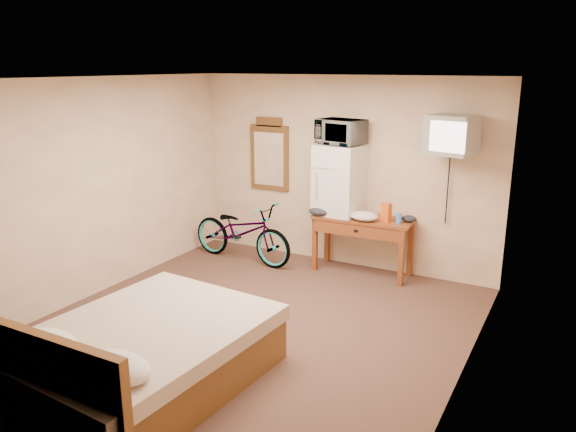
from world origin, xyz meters
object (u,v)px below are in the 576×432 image
(desk, at_px, (362,228))
(bed, at_px, (138,356))
(crt_television, at_px, (452,135))
(wall_mirror, at_px, (269,155))
(blue_cup, at_px, (399,218))
(mini_fridge, at_px, (340,179))
(microwave, at_px, (341,132))
(bicycle, at_px, (242,231))

(desk, height_order, bed, bed)
(crt_television, height_order, wall_mirror, crt_television)
(blue_cup, distance_m, wall_mirror, 2.10)
(mini_fridge, relative_size, bed, 0.41)
(blue_cup, bearing_deg, microwave, 174.88)
(blue_cup, bearing_deg, desk, 178.25)
(wall_mirror, relative_size, bed, 0.46)
(microwave, bearing_deg, bicycle, -151.32)
(blue_cup, bearing_deg, bed, -108.59)
(mini_fridge, distance_m, bed, 3.56)
(crt_television, height_order, bicycle, crt_television)
(desk, xyz_separation_m, microwave, (-0.35, 0.06, 1.19))
(mini_fridge, bearing_deg, bed, -95.02)
(microwave, distance_m, wall_mirror, 1.25)
(wall_mirror, relative_size, bicycle, 0.64)
(bed, bearing_deg, mini_fridge, 84.98)
(desk, distance_m, bicycle, 1.66)
(mini_fridge, xyz_separation_m, bicycle, (-1.28, -0.36, -0.78))
(microwave, xyz_separation_m, bicycle, (-1.28, -0.36, -1.39))
(desk, height_order, blue_cup, blue_cup)
(desk, relative_size, blue_cup, 10.43)
(microwave, relative_size, crt_television, 0.89)
(mini_fridge, distance_m, microwave, 0.61)
(wall_mirror, xyz_separation_m, bed, (0.86, -3.65, -1.11))
(mini_fridge, bearing_deg, microwave, 56.23)
(crt_television, bearing_deg, blue_cup, -176.55)
(blue_cup, xyz_separation_m, bicycle, (-2.10, -0.28, -0.39))
(crt_television, relative_size, wall_mirror, 0.63)
(mini_fridge, xyz_separation_m, wall_mirror, (-1.16, 0.21, 0.20))
(desk, xyz_separation_m, wall_mirror, (-1.51, 0.27, 0.78))
(bicycle, bearing_deg, blue_cup, -77.61)
(mini_fridge, bearing_deg, desk, -9.72)
(bicycle, bearing_deg, bed, -157.74)
(microwave, distance_m, crt_television, 1.38)
(desk, xyz_separation_m, bicycle, (-1.62, -0.30, -0.20))
(bicycle, bearing_deg, mini_fridge, -69.61)
(desk, bearing_deg, blue_cup, -1.75)
(bicycle, bearing_deg, microwave, -69.60)
(blue_cup, relative_size, bicycle, 0.08)
(desk, bearing_deg, microwave, 170.26)
(microwave, xyz_separation_m, wall_mirror, (-1.16, 0.21, -0.41))
(desk, relative_size, wall_mirror, 1.26)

